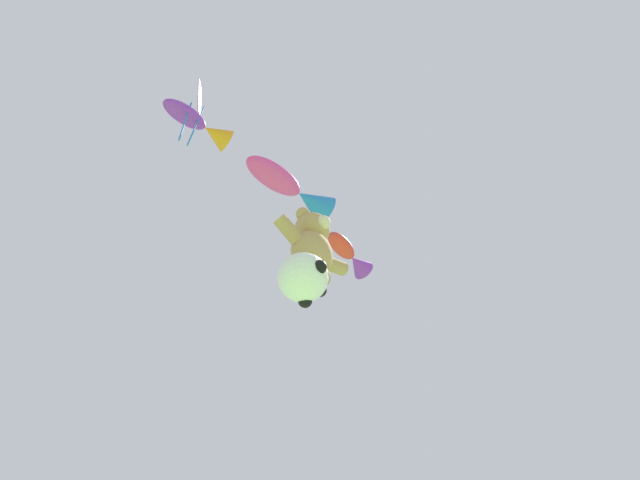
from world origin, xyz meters
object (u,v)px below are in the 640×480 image
object	(u,v)px
fish_kite_crimson	(350,255)
fish_kite_magenta	(293,189)
teddy_bear_kite	(312,246)
fish_kite_violet	(200,125)
soccer_ball_kite	(304,278)
diamond_kite	(197,104)

from	to	relation	value
fish_kite_crimson	fish_kite_magenta	bearing A→B (deg)	-172.95
teddy_bear_kite	fish_kite_magenta	size ratio (longest dim) A/B	0.81
fish_kite_violet	fish_kite_crimson	bearing A→B (deg)	4.64
teddy_bear_kite	soccer_ball_kite	bearing A→B (deg)	-151.54
fish_kite_magenta	fish_kite_crimson	bearing A→B (deg)	7.05
fish_kite_crimson	fish_kite_violet	world-z (taller)	fish_kite_crimson
soccer_ball_kite	fish_kite_violet	xyz separation A→B (m)	(-2.41, 0.77, 3.66)
diamond_kite	fish_kite_magenta	bearing A→B (deg)	4.19
fish_kite_violet	diamond_kite	size ratio (longest dim) A/B	0.60
soccer_ball_kite	fish_kite_magenta	world-z (taller)	fish_kite_magenta
soccer_ball_kite	diamond_kite	distance (m)	4.96
fish_kite_magenta	diamond_kite	distance (m)	3.08
teddy_bear_kite	fish_kite_crimson	world-z (taller)	fish_kite_crimson
fish_kite_crimson	fish_kite_magenta	xyz separation A→B (m)	(-2.27, -0.28, 0.28)
soccer_ball_kite	fish_kite_violet	distance (m)	4.45
teddy_bear_kite	fish_kite_crimson	bearing A→B (deg)	22.95
fish_kite_crimson	fish_kite_violet	size ratio (longest dim) A/B	0.97
fish_kite_crimson	soccer_ball_kite	bearing A→B (deg)	-156.17
fish_kite_violet	diamond_kite	bearing A→B (deg)	-159.64
fish_kite_magenta	teddy_bear_kite	bearing A→B (deg)	-89.07
teddy_bear_kite	fish_kite_crimson	size ratio (longest dim) A/B	1.26
soccer_ball_kite	diamond_kite	size ratio (longest dim) A/B	0.37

